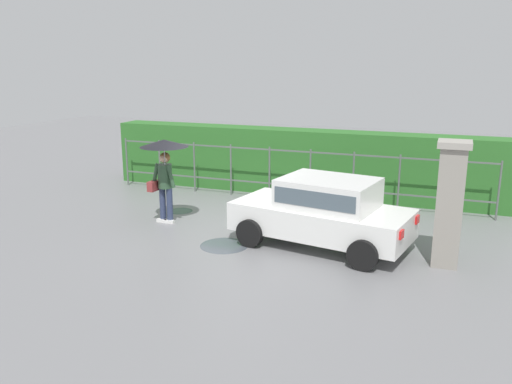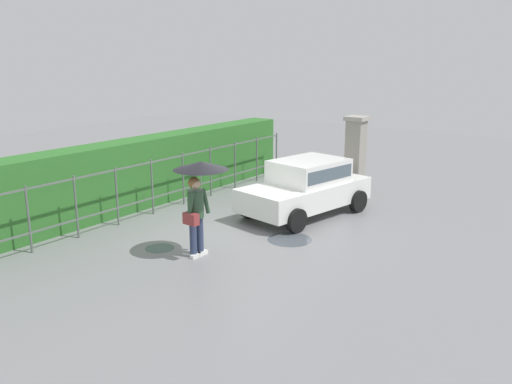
% 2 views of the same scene
% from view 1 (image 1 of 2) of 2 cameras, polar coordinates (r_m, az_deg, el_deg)
% --- Properties ---
extents(ground_plane, '(40.00, 40.00, 0.00)m').
position_cam_1_polar(ground_plane, '(12.62, -3.02, -3.69)').
color(ground_plane, slate).
extents(car, '(3.94, 2.39, 1.48)m').
position_cam_1_polar(car, '(11.12, 7.37, -1.91)').
color(car, white).
rests_on(car, ground).
extents(pedestrian, '(1.14, 1.14, 2.05)m').
position_cam_1_polar(pedestrian, '(12.65, -9.94, 3.48)').
color(pedestrian, '#2D3856').
rests_on(pedestrian, ground).
extents(gate_pillar, '(0.60, 0.60, 2.42)m').
position_cam_1_polar(gate_pillar, '(10.53, 20.26, -1.13)').
color(gate_pillar, gray).
rests_on(gate_pillar, ground).
extents(fence_section, '(10.77, 0.05, 1.50)m').
position_cam_1_polar(fence_section, '(14.71, 3.65, 2.19)').
color(fence_section, '#59605B').
rests_on(fence_section, ground).
extents(hedge_row, '(11.72, 0.90, 1.90)m').
position_cam_1_polar(hedge_row, '(15.55, 4.68, 3.29)').
color(hedge_row, '#2D6B28').
rests_on(hedge_row, ground).
extents(puddle_near, '(1.04, 1.04, 0.00)m').
position_cam_1_polar(puddle_near, '(11.31, -3.46, -5.82)').
color(puddle_near, '#4C545B').
rests_on(puddle_near, ground).
extents(puddle_far, '(0.64, 0.64, 0.00)m').
position_cam_1_polar(puddle_far, '(13.97, -8.21, -2.05)').
color(puddle_far, '#4C545B').
rests_on(puddle_far, ground).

